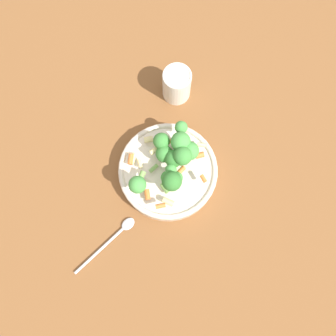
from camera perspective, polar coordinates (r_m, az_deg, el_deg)
The scene contains 5 objects.
ground_plane at distance 0.85m, azimuth 0.00°, elevation -0.98°, with size 3.00×3.00×0.00m, color brown.
bowl at distance 0.83m, azimuth 0.00°, elevation -0.57°, with size 0.25×0.25×0.05m.
pasta_salad at distance 0.77m, azimuth 0.62°, elevation 1.50°, with size 0.22×0.20×0.09m.
cup at distance 0.89m, azimuth 1.53°, elevation 14.38°, with size 0.08×0.08×0.10m.
spoon at distance 0.84m, azimuth -9.15°, elevation -11.56°, with size 0.18×0.10×0.01m.
Camera 1 is at (0.19, 0.07, 0.83)m, focal length 35.00 mm.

